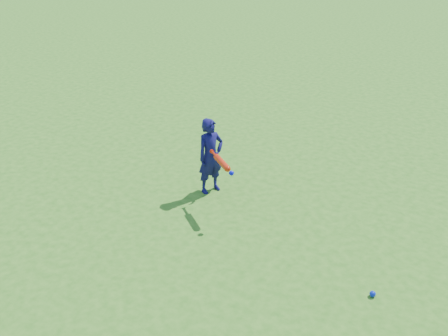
# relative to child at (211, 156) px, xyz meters

# --- Properties ---
(ground) EXTENTS (80.00, 80.00, 0.00)m
(ground) POSITION_rel_child_xyz_m (-0.44, 0.39, -0.56)
(ground) COLOR #30711B
(ground) RESTS_ON ground
(child) EXTENTS (0.41, 0.48, 1.12)m
(child) POSITION_rel_child_xyz_m (0.00, 0.00, 0.00)
(child) COLOR #13104D
(child) RESTS_ON ground
(ground_ball_blue) EXTENTS (0.07, 0.07, 0.07)m
(ground_ball_blue) POSITION_rel_child_xyz_m (2.71, -1.00, -0.53)
(ground_ball_blue) COLOR #0B23C4
(ground_ball_blue) RESTS_ON ground
(bat_swing) EXTENTS (0.61, 0.46, 0.08)m
(bat_swing) POSITION_rel_child_xyz_m (0.43, -0.37, 0.16)
(bat_swing) COLOR red
(bat_swing) RESTS_ON ground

